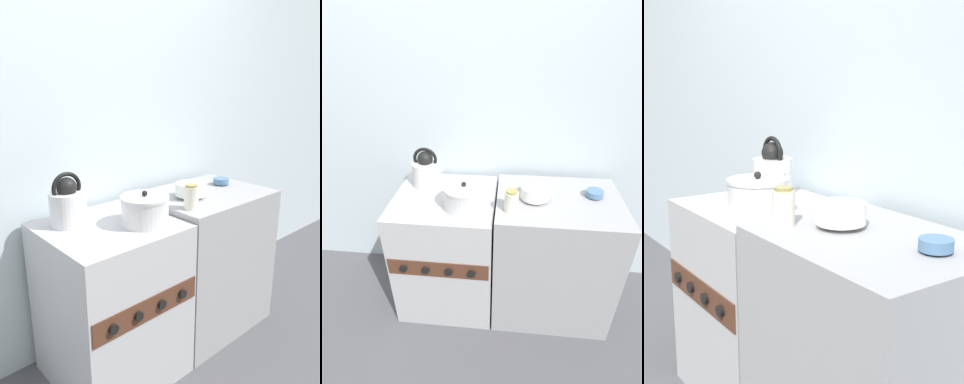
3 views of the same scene
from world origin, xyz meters
The scene contains 9 objects.
ground_plane centered at (0.00, 0.00, 0.00)m, with size 12.00×12.00×0.00m, color #4C4C51.
wall_back centered at (0.00, 0.66, 1.25)m, with size 7.00×0.06×2.50m.
stove centered at (0.00, 0.29, 0.42)m, with size 0.62×0.61×0.83m.
counter centered at (0.68, 0.28, 0.43)m, with size 0.73×0.57×0.86m.
kettle centered at (-0.14, 0.42, 0.94)m, with size 0.21×0.17×0.26m.
cooking_pot centered at (0.14, 0.19, 0.90)m, with size 0.24×0.24×0.17m.
enamel_bowl centered at (0.54, 0.27, 0.91)m, with size 0.17×0.17×0.08m.
small_ceramic_bowl centered at (0.89, 0.33, 0.89)m, with size 0.10×0.10×0.04m.
storage_jar centered at (0.40, 0.13, 0.93)m, with size 0.08×0.08×0.13m.
Camera 2 is at (0.38, -1.23, 1.79)m, focal length 28.00 mm.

